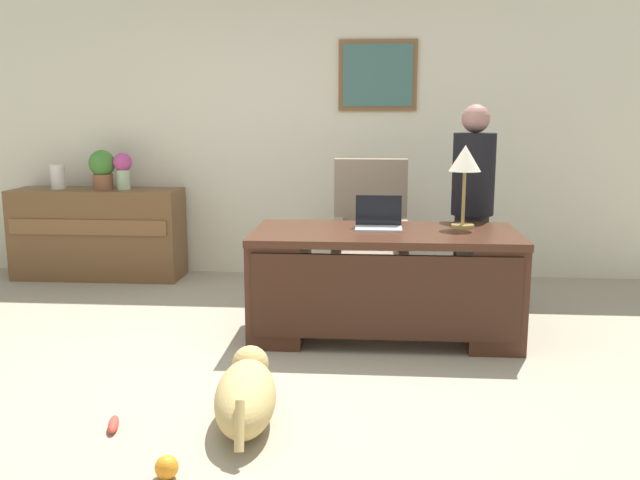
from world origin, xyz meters
name	(u,v)px	position (x,y,z in m)	size (l,w,h in m)	color
ground_plane	(273,371)	(0.00, 0.00, 0.00)	(12.00, 12.00, 0.00)	#9E937F
back_wall	(312,132)	(0.00, 2.60, 1.35)	(7.00, 0.16, 2.70)	beige
desk	(384,280)	(0.67, 0.71, 0.40)	(1.80, 0.87, 0.74)	#422316
credenza	(99,233)	(-1.97, 2.25, 0.42)	(1.55, 0.50, 0.83)	brown
armchair	(370,240)	(0.57, 1.63, 0.51)	(0.60, 0.59, 1.16)	gray
person_standing	(472,208)	(1.34, 1.37, 0.82)	(0.32, 0.32, 1.59)	#262323
dog_lying	(246,394)	(-0.03, -0.71, 0.15)	(0.37, 0.88, 0.30)	tan
laptop	(379,221)	(0.63, 0.83, 0.79)	(0.32, 0.22, 0.22)	#B2B5BA
desk_lamp	(465,164)	(1.21, 0.91, 1.19)	(0.22, 0.22, 0.57)	#9E8447
vase_with_flowers	(123,168)	(-1.71, 2.25, 1.03)	(0.17, 0.17, 0.34)	#ACC8A1
vase_empty	(58,177)	(-2.33, 2.25, 0.94)	(0.13, 0.13, 0.22)	silver
potted_plant	(102,168)	(-1.90, 2.25, 1.03)	(0.24, 0.24, 0.36)	brown
dog_toy_ball	(167,467)	(-0.28, -1.26, 0.05)	(0.10, 0.10, 0.10)	orange
dog_toy_bone	(114,424)	(-0.67, -0.82, 0.03)	(0.17, 0.05, 0.05)	#E53F33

